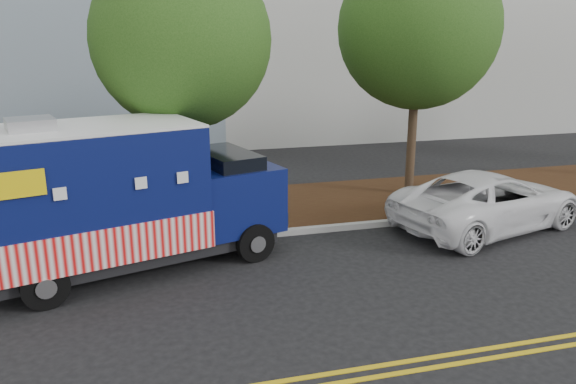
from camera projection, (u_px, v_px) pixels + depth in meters
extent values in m
plane|color=black|center=(221.00, 264.00, 12.09)|extent=(120.00, 120.00, 0.00)
cube|color=#9E9E99|center=(212.00, 239.00, 13.37)|extent=(120.00, 0.18, 0.15)
cube|color=#32180E|center=(202.00, 213.00, 15.33)|extent=(120.00, 4.00, 0.15)
cube|color=gold|center=(267.00, 384.00, 7.95)|extent=(120.00, 0.10, 0.01)
cylinder|color=#38281C|center=(188.00, 158.00, 14.01)|extent=(0.26, 0.26, 3.59)
sphere|color=#234B15|center=(182.00, 40.00, 13.24)|extent=(4.25, 4.25, 4.25)
cylinder|color=#38281C|center=(412.00, 136.00, 16.49)|extent=(0.26, 0.26, 3.81)
sphere|color=#234B15|center=(418.00, 28.00, 15.66)|extent=(4.52, 4.52, 4.52)
cube|color=#473828|center=(122.00, 195.00, 12.96)|extent=(0.06, 0.06, 2.40)
cube|color=black|center=(139.00, 247.00, 11.93)|extent=(5.98, 3.42, 0.28)
cube|color=#0B134E|center=(89.00, 189.00, 11.10)|extent=(4.73, 3.42, 2.43)
cube|color=red|center=(93.00, 230.00, 11.33)|extent=(4.79, 3.49, 0.76)
cube|color=white|center=(82.00, 127.00, 10.76)|extent=(4.73, 3.42, 0.06)
cube|color=#B7B7BA|center=(30.00, 124.00, 10.27)|extent=(1.00, 1.00, 0.22)
cube|color=#0B134E|center=(229.00, 194.00, 12.76)|extent=(2.36, 2.60, 1.42)
cube|color=black|center=(226.00, 166.00, 12.55)|extent=(1.52, 2.18, 0.66)
cube|color=black|center=(265.00, 208.00, 13.35)|extent=(0.64, 1.97, 0.30)
cube|color=#B7B7BA|center=(91.00, 172.00, 12.23)|extent=(1.76, 0.54, 1.11)
cube|color=yellow|center=(6.00, 186.00, 9.20)|extent=(1.17, 0.36, 0.46)
cylinder|color=black|center=(255.00, 242.00, 12.18)|extent=(0.90, 0.51, 0.85)
cylinder|color=black|center=(216.00, 217.00, 13.89)|extent=(0.90, 0.51, 0.85)
cylinder|color=black|center=(45.00, 286.00, 10.07)|extent=(0.90, 0.51, 0.85)
cylinder|color=black|center=(29.00, 249.00, 11.78)|extent=(0.90, 0.51, 0.85)
imported|color=white|center=(489.00, 200.00, 14.18)|extent=(5.70, 3.74, 1.46)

